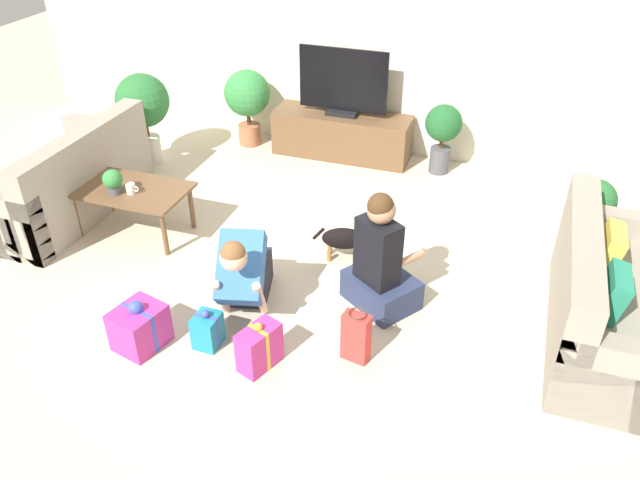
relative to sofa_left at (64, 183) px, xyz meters
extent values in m
plane|color=beige|center=(2.40, -0.30, -0.30)|extent=(16.00, 16.00, 0.00)
cube|color=silver|center=(2.40, 2.33, 1.00)|extent=(8.40, 0.06, 2.60)
cube|color=gray|center=(-0.05, 0.00, -0.08)|extent=(0.90, 1.73, 0.43)
cube|color=gray|center=(0.30, 0.00, 0.34)|extent=(0.20, 1.73, 0.42)
cube|color=gray|center=(-0.05, 0.79, 0.01)|extent=(0.90, 0.16, 0.61)
cube|color=#E5566B|center=(0.09, 0.00, 0.29)|extent=(0.18, 0.34, 0.32)
cube|color=gray|center=(4.85, -0.25, -0.08)|extent=(0.90, 1.73, 0.43)
cube|color=gray|center=(4.50, -0.25, 0.34)|extent=(0.20, 1.73, 0.42)
cube|color=gray|center=(4.85, -1.04, 0.01)|extent=(0.90, 0.16, 0.61)
cube|color=gray|center=(4.85, 0.53, 0.01)|extent=(0.90, 0.16, 0.61)
cube|color=#288E6B|center=(4.71, -0.52, 0.29)|extent=(0.18, 0.34, 0.32)
cube|color=#EACC4C|center=(4.71, 0.02, 0.29)|extent=(0.18, 0.34, 0.32)
cube|color=brown|center=(0.82, -0.11, 0.14)|extent=(1.01, 0.59, 0.03)
cylinder|color=brown|center=(0.38, -0.34, -0.09)|extent=(0.04, 0.04, 0.42)
cylinder|color=brown|center=(1.27, -0.34, -0.09)|extent=(0.04, 0.04, 0.42)
cylinder|color=brown|center=(0.38, 0.13, -0.09)|extent=(0.04, 0.04, 0.42)
cylinder|color=brown|center=(1.27, 0.13, -0.09)|extent=(0.04, 0.04, 0.42)
cube|color=brown|center=(2.10, 2.03, -0.06)|extent=(1.51, 0.46, 0.49)
cube|color=black|center=(2.10, 2.03, 0.21)|extent=(0.34, 0.20, 0.05)
cube|color=black|center=(2.10, 2.03, 0.57)|extent=(0.97, 0.03, 0.67)
cylinder|color=beige|center=(0.15, 1.22, -0.16)|extent=(0.24, 0.24, 0.28)
cylinder|color=brown|center=(0.15, 1.22, 0.07)|extent=(0.04, 0.04, 0.17)
sphere|color=#286B33|center=(0.15, 1.22, 0.40)|extent=(0.56, 0.56, 0.56)
cylinder|color=#336B84|center=(4.65, 0.96, -0.21)|extent=(0.20, 0.20, 0.18)
cylinder|color=brown|center=(4.65, 0.96, -0.06)|extent=(0.04, 0.04, 0.11)
sphere|color=#286B33|center=(4.65, 0.96, 0.16)|extent=(0.38, 0.38, 0.38)
cylinder|color=#4C4C51|center=(3.20, 1.98, -0.16)|extent=(0.21, 0.21, 0.28)
cylinder|color=brown|center=(3.20, 1.98, 0.04)|extent=(0.04, 0.04, 0.11)
sphere|color=#1E5628|center=(3.20, 1.98, 0.26)|extent=(0.38, 0.38, 0.38)
cylinder|color=#A36042|center=(1.00, 1.98, -0.18)|extent=(0.25, 0.25, 0.24)
cylinder|color=brown|center=(1.00, 1.98, 0.02)|extent=(0.05, 0.05, 0.16)
sphere|color=#337F3D|center=(1.00, 1.98, 0.31)|extent=(0.52, 0.52, 0.52)
cube|color=#23232D|center=(2.17, -0.58, -0.16)|extent=(0.39, 0.50, 0.28)
cube|color=#3366AD|center=(2.24, -0.87, 0.15)|extent=(0.44, 0.59, 0.49)
sphere|color=beige|center=(2.29, -1.06, 0.37)|extent=(0.19, 0.19, 0.19)
sphere|color=brown|center=(2.29, -1.06, 0.40)|extent=(0.17, 0.17, 0.17)
cylinder|color=beige|center=(2.13, -1.00, -0.05)|extent=(0.13, 0.29, 0.43)
cylinder|color=beige|center=(2.41, -0.93, -0.05)|extent=(0.13, 0.29, 0.43)
cube|color=#283351|center=(3.17, -0.38, -0.18)|extent=(0.66, 0.62, 0.24)
cube|color=black|center=(3.14, -0.43, 0.20)|extent=(0.38, 0.35, 0.51)
sphere|color=tan|center=(3.14, -0.42, 0.55)|extent=(0.21, 0.21, 0.21)
sphere|color=#472D19|center=(3.14, -0.43, 0.58)|extent=(0.19, 0.19, 0.19)
cylinder|color=tan|center=(3.36, -0.33, 0.12)|extent=(0.19, 0.25, 0.06)
cylinder|color=tan|center=(3.15, -0.19, 0.12)|extent=(0.19, 0.25, 0.06)
ellipsoid|color=black|center=(2.72, 0.10, -0.10)|extent=(0.40, 0.25, 0.19)
sphere|color=black|center=(2.94, 0.16, -0.06)|extent=(0.16, 0.16, 0.16)
sphere|color=olive|center=(3.00, 0.17, -0.07)|extent=(0.07, 0.07, 0.07)
cylinder|color=black|center=(2.51, 0.05, -0.07)|extent=(0.11, 0.05, 0.12)
cylinder|color=olive|center=(2.85, 0.08, -0.25)|extent=(0.04, 0.04, 0.10)
cylinder|color=olive|center=(2.82, 0.18, -0.25)|extent=(0.04, 0.04, 0.10)
cylinder|color=olive|center=(2.62, 0.02, -0.25)|extent=(0.04, 0.04, 0.10)
cylinder|color=olive|center=(2.59, 0.12, -0.25)|extent=(0.04, 0.04, 0.10)
cube|color=#CC3389|center=(2.56, -1.31, -0.14)|extent=(0.26, 0.34, 0.31)
cube|color=yellow|center=(2.56, -1.31, -0.14)|extent=(0.17, 0.09, 0.32)
sphere|color=yellow|center=(2.56, -1.31, 0.04)|extent=(0.06, 0.06, 0.06)
cube|color=#CC3389|center=(1.69, -1.39, -0.14)|extent=(0.37, 0.40, 0.31)
cube|color=#3D51BC|center=(1.69, -1.39, -0.14)|extent=(0.30, 0.10, 0.31)
sphere|color=#3D51BC|center=(1.69, -1.39, 0.03)|extent=(0.10, 0.10, 0.10)
cube|color=teal|center=(2.13, -1.23, -0.17)|extent=(0.17, 0.20, 0.25)
cube|color=#3D51BC|center=(2.13, -1.23, -0.17)|extent=(0.17, 0.03, 0.25)
sphere|color=#3D51BC|center=(2.13, -1.23, -0.02)|extent=(0.06, 0.06, 0.06)
cube|color=red|center=(3.16, -1.03, -0.11)|extent=(0.20, 0.14, 0.38)
torus|color=#4C3823|center=(3.16, -1.03, 0.10)|extent=(0.14, 0.14, 0.01)
cylinder|color=silver|center=(0.89, -0.18, 0.20)|extent=(0.08, 0.08, 0.09)
torus|color=silver|center=(0.94, -0.18, 0.20)|extent=(0.06, 0.01, 0.06)
cylinder|color=#4C4C51|center=(0.76, -0.23, 0.19)|extent=(0.11, 0.11, 0.07)
sphere|color=#337F3D|center=(0.76, -0.23, 0.29)|extent=(0.17, 0.17, 0.17)
camera|label=1|loc=(3.96, -4.11, 2.76)|focal=35.00mm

